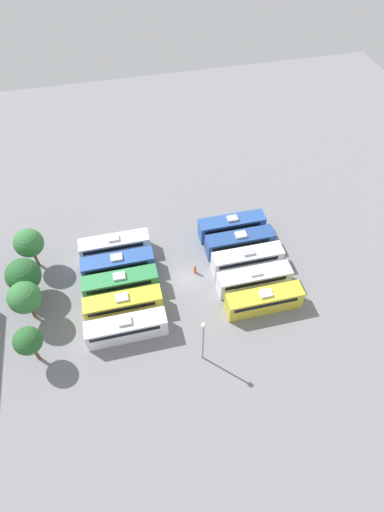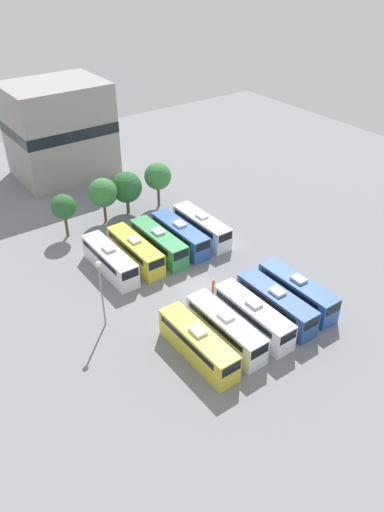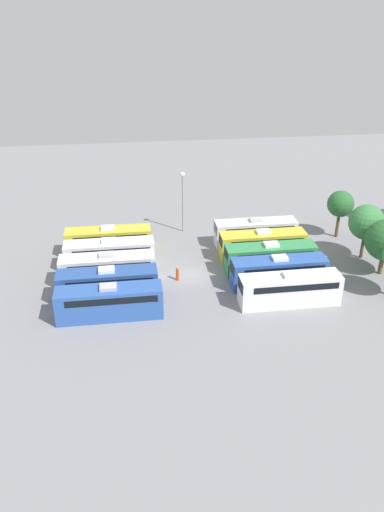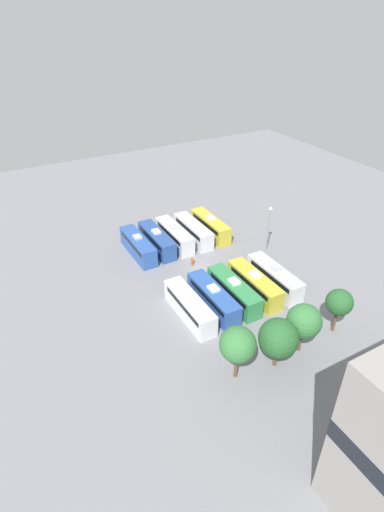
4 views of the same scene
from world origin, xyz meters
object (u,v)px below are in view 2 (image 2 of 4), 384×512
Objects in this scene: bus_9 at (201,226)px; tree_2 at (126,187)px; bus_7 at (159,242)px; worker_person at (213,286)px; tree_0 at (63,207)px; depot_building at (60,130)px; bus_5 at (110,259)px; bus_4 at (297,291)px; bus_0 at (198,343)px; bus_2 at (253,315)px; light_pole at (100,283)px; bus_6 at (135,250)px; bus_3 at (276,303)px; bus_8 at (180,234)px; bus_1 at (225,328)px; tree_1 at (103,193)px; tree_3 at (158,176)px.

bus_9 is 1.59× the size of tree_2.
bus_7 is 1.00× the size of bus_9.
tree_0 is (-8.52, 21.76, 3.74)m from worker_person.
worker_person is 42.02m from depot_building.
tree_0 is at bearing 93.87° from bus_5.
tree_0 is at bearing 116.93° from bus_4.
bus_2 is at bearing -0.38° from bus_0.
light_pole is at bearing 118.33° from bus_0.
bus_6 is 12.78m from light_pole.
bus_4 is 21.72m from light_pole.
bus_3 is 1.00× the size of bus_7.
bus_7 is at bearing 93.94° from worker_person.
tree_0 is at bearing 143.05° from bus_9.
bus_8 is at bearing -45.12° from tree_0.
bus_5 is (-10.52, 18.14, 0.00)m from bus_3.
depot_building is at bearing 80.93° from bus_0.
bus_3 is 1.00× the size of bus_6.
bus_7 is at bearing -0.85° from bus_5.
bus_1 is 10.41m from bus_4.
bus_9 is (0.05, 17.86, 0.00)m from bus_4.
bus_2 is 1.00× the size of bus_6.
light_pole reaches higher than bus_5.
depot_building reaches higher than bus_1.
bus_7 is 1.25× the size of light_pole.
bus_6 is 1.64× the size of tree_0.
bus_7 is (-0.08, 18.09, 0.00)m from bus_2.
light_pole reaches higher than bus_0.
light_pole is at bearing -121.53° from bus_5.
bus_4 is at bearing -90.17° from bus_9.
depot_building is at bearing 95.03° from tree_2.
bus_2 is at bearing -90.75° from depot_building.
depot_building is (7.77, 30.71, 6.06)m from bus_5.
tree_1 is 0.97× the size of tree_3.
bus_1 is 1.00× the size of bus_3.
bus_6 and bus_9 have the same top height.
tree_1 reaches higher than bus_8.
tree_3 reaches higher than bus_1.
depot_building reaches higher than bus_6.
bus_8 is 1.00× the size of bus_9.
tree_2 reaches higher than bus_4.
bus_5 is (0.03, 18.15, 0.00)m from bus_0.
bus_6 is at bearing 111.49° from worker_person.
bus_4 and bus_6 have the same top height.
bus_2 is 1.00× the size of bus_9.
bus_6 is (3.61, 18.10, 0.00)m from bus_0.
tree_1 is 0.43× the size of depot_building.
bus_0 and bus_8 have the same top height.
bus_4 is at bearing -81.35° from tree_2.
bus_0 is 30.37m from tree_1.
tree_1 is (10.65, 20.11, -0.91)m from light_pole.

